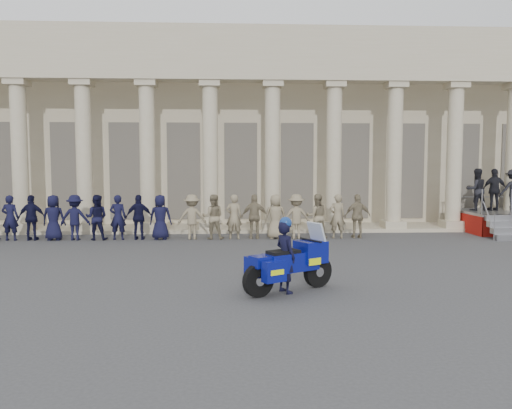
% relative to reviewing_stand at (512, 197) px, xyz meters
% --- Properties ---
extents(ground, '(90.00, 90.00, 0.00)m').
position_rel_reviewing_stand_xyz_m(ground, '(-11.49, -7.66, -1.47)').
color(ground, '#3A3A3D').
rests_on(ground, ground).
extents(building, '(40.00, 12.50, 9.00)m').
position_rel_reviewing_stand_xyz_m(building, '(-11.49, 7.09, 3.06)').
color(building, tan).
rests_on(building, ground).
extents(officer_rank, '(17.39, 0.65, 1.71)m').
position_rel_reviewing_stand_xyz_m(officer_rank, '(-15.36, -1.62, -0.61)').
color(officer_rank, black).
rests_on(officer_rank, ground).
extents(reviewing_stand, '(4.38, 4.17, 2.68)m').
position_rel_reviewing_stand_xyz_m(reviewing_stand, '(0.00, 0.00, 0.00)').
color(reviewing_stand, gray).
rests_on(reviewing_stand, ground).
extents(motorcycle, '(2.13, 1.56, 1.52)m').
position_rel_reviewing_stand_xyz_m(motorcycle, '(-10.58, -9.67, -0.81)').
color(motorcycle, black).
rests_on(motorcycle, ground).
extents(rider, '(0.63, 0.70, 1.70)m').
position_rel_reviewing_stand_xyz_m(rider, '(-10.69, -9.74, -0.62)').
color(rider, black).
rests_on(rider, ground).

